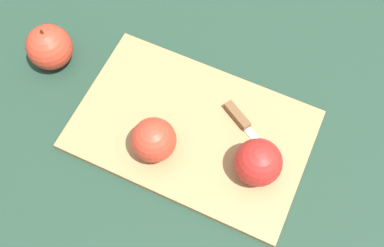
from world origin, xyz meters
name	(u,v)px	position (x,y,z in m)	size (l,w,h in m)	color
ground_plane	(192,132)	(0.00, 0.00, 0.00)	(4.00, 4.00, 0.00)	#1E3828
cutting_board	(192,130)	(0.00, 0.00, 0.01)	(0.47, 0.34, 0.02)	#A37A4C
apple_half_left	(154,140)	(-0.03, -0.07, 0.06)	(0.08, 0.08, 0.08)	red
apple_half_right	(258,162)	(0.14, -0.01, 0.06)	(0.08, 0.08, 0.08)	red
knife	(242,121)	(0.07, 0.06, 0.02)	(0.14, 0.07, 0.02)	silver
apple_whole	(49,47)	(-0.32, -0.02, 0.04)	(0.09, 0.09, 0.10)	red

